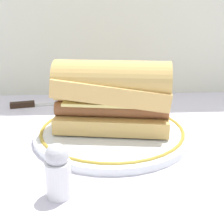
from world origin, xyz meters
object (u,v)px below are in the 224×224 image
Objects in this scene: sausage_sandwich at (112,95)px; butter_knife at (35,104)px; salt_shaker at (58,171)px; plate at (112,131)px.

butter_knife is at bearing 142.39° from sausage_sandwich.
salt_shaker is at bearing -104.32° from sausage_sandwich.
sausage_sandwich is (-0.00, 0.00, 0.07)m from plate.
sausage_sandwich reaches higher than plate.
sausage_sandwich is at bearing 67.11° from salt_shaker.
plate reaches higher than butter_knife.
sausage_sandwich is at bearing 164.05° from plate.
salt_shaker reaches higher than plate.
salt_shaker is (-0.07, -0.18, -0.04)m from sausage_sandwich.
plate is 3.98× the size of salt_shaker.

